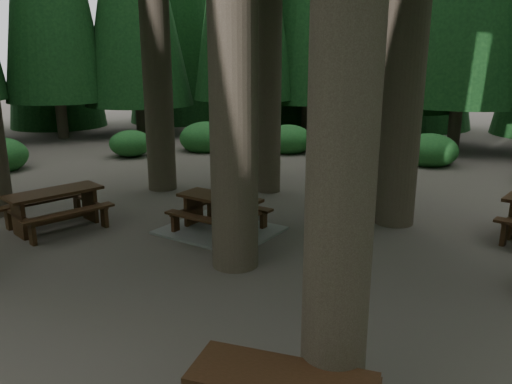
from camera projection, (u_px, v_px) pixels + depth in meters
The scene contains 4 objects.
ground at pixel (195, 259), 9.44m from camera, with size 80.00×80.00×0.00m, color #575047.
picnic_table_b at pixel (55, 203), 10.98m from camera, with size 1.97×2.27×0.86m.
picnic_table_c at pixel (220, 220), 10.84m from camera, with size 2.36×1.95×0.80m.
shrub_ring at pixel (248, 234), 9.56m from camera, with size 23.86×24.64×1.49m.
Camera 1 is at (5.83, -6.67, 3.68)m, focal length 35.00 mm.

